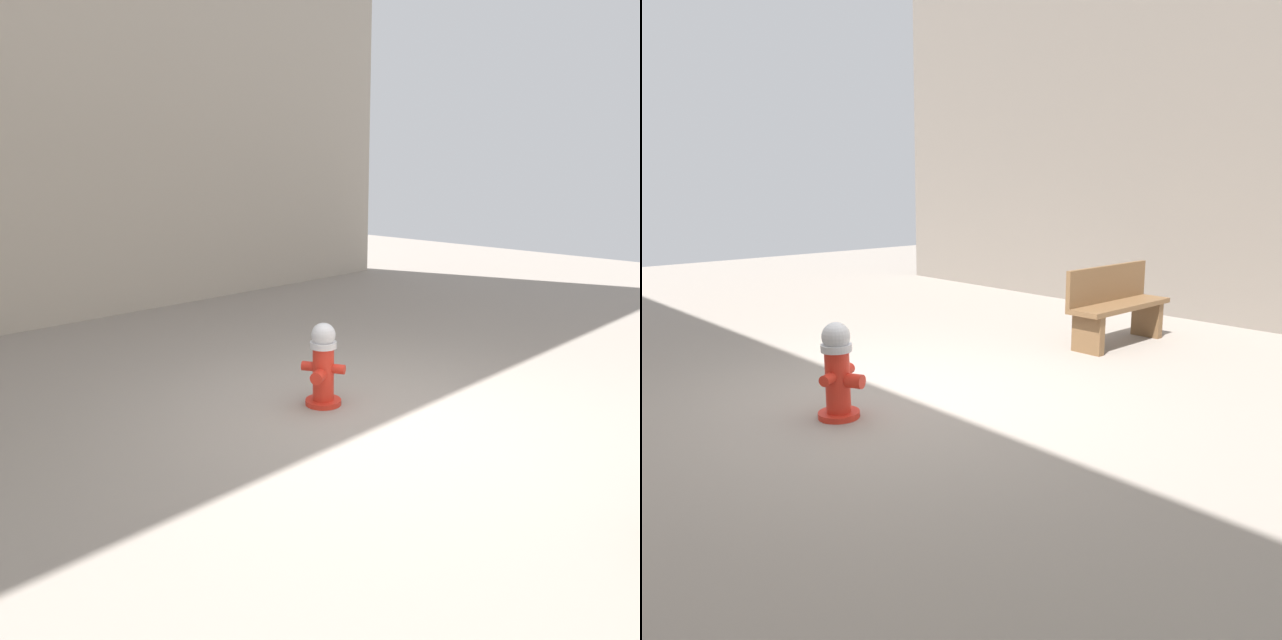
# 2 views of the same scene
# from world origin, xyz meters

# --- Properties ---
(ground_plane) EXTENTS (23.40, 23.40, 0.00)m
(ground_plane) POSITION_xyz_m (0.00, 0.00, 0.00)
(ground_plane) COLOR gray
(fire_hydrant) EXTENTS (0.42, 0.41, 0.82)m
(fire_hydrant) POSITION_xyz_m (0.51, 0.07, 0.41)
(fire_hydrant) COLOR red
(fire_hydrant) RESTS_ON ground_plane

